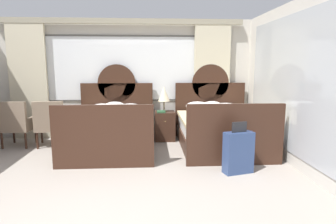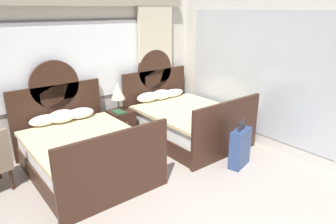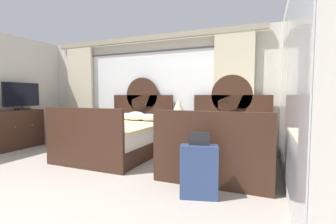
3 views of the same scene
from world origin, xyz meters
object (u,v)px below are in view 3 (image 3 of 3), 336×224
(bed_near_mirror, at_px, (223,145))
(book_on_nightstand, at_px, (173,123))
(table_lamp_on_nightstand, at_px, (178,106))
(bed_near_window, at_px, (120,137))
(armchair_by_window_centre, at_px, (60,125))
(armchair_by_window_left, at_px, (81,126))
(nightstand_between_beds, at_px, (178,138))
(tv_flatscreen, at_px, (22,96))
(dresser_minibar, at_px, (7,130))
(suitcase_on_floor, at_px, (199,171))

(bed_near_mirror, distance_m, book_on_nightstand, 1.32)
(bed_near_mirror, xyz_separation_m, table_lamp_on_nightstand, (-1.09, 0.69, 0.65))
(bed_near_window, distance_m, armchair_by_window_centre, 1.99)
(armchair_by_window_left, height_order, armchair_by_window_centre, same)
(nightstand_between_beds, xyz_separation_m, tv_flatscreen, (-3.66, -0.93, 0.91))
(book_on_nightstand, relative_size, dresser_minibar, 0.17)
(table_lamp_on_nightstand, relative_size, suitcase_on_floor, 0.68)
(tv_flatscreen, relative_size, suitcase_on_floor, 1.13)
(nightstand_between_beds, xyz_separation_m, dresser_minibar, (-3.68, -1.29, 0.13))
(nightstand_between_beds, relative_size, dresser_minibar, 0.42)
(dresser_minibar, relative_size, suitcase_on_floor, 1.89)
(book_on_nightstand, bearing_deg, nightstand_between_beds, 45.88)
(table_lamp_on_nightstand, bearing_deg, bed_near_mirror, -32.34)
(bed_near_window, height_order, armchair_by_window_centre, bed_near_window)
(bed_near_window, distance_m, tv_flatscreen, 2.73)
(book_on_nightstand, xyz_separation_m, armchair_by_window_centre, (-2.96, -0.29, -0.15))
(bed_near_mirror, xyz_separation_m, dresser_minibar, (-4.76, -0.64, 0.07))
(table_lamp_on_nightstand, bearing_deg, book_on_nightstand, -119.20)
(bed_near_window, xyz_separation_m, bed_near_mirror, (2.15, -0.00, -0.00))
(table_lamp_on_nightstand, xyz_separation_m, book_on_nightstand, (-0.07, -0.13, -0.36))
(book_on_nightstand, bearing_deg, table_lamp_on_nightstand, 60.80)
(tv_flatscreen, bearing_deg, bed_near_mirror, 3.39)
(bed_near_window, height_order, table_lamp_on_nightstand, bed_near_window)
(bed_near_mirror, xyz_separation_m, suitcase_on_floor, (-0.05, -1.43, -0.05))
(tv_flatscreen, bearing_deg, suitcase_on_floor, -13.82)
(tv_flatscreen, bearing_deg, book_on_nightstand, 13.28)
(table_lamp_on_nightstand, height_order, armchair_by_window_centre, table_lamp_on_nightstand)
(bed_near_window, distance_m, suitcase_on_floor, 2.55)
(tv_flatscreen, bearing_deg, dresser_minibar, -94.48)
(bed_near_window, bearing_deg, suitcase_on_floor, -34.22)
(bed_near_mirror, bearing_deg, armchair_by_window_centre, 176.18)
(table_lamp_on_nightstand, bearing_deg, dresser_minibar, -160.08)
(armchair_by_window_centre, bearing_deg, armchair_by_window_left, 0.10)
(bed_near_window, height_order, bed_near_mirror, same)
(bed_near_window, xyz_separation_m, dresser_minibar, (-2.61, -0.64, 0.07))
(bed_near_window, bearing_deg, armchair_by_window_left, 167.95)
(suitcase_on_floor, bearing_deg, nightstand_between_beds, 116.32)
(bed_near_window, height_order, nightstand_between_beds, bed_near_window)
(dresser_minibar, bearing_deg, suitcase_on_floor, -9.56)
(dresser_minibar, bearing_deg, nightstand_between_beds, 19.30)
(bed_near_mirror, height_order, armchair_by_window_left, bed_near_mirror)
(book_on_nightstand, bearing_deg, armchair_by_window_left, -172.88)
(nightstand_between_beds, height_order, armchair_by_window_left, armchair_by_window_left)
(tv_flatscreen, xyz_separation_m, armchair_by_window_centre, (0.61, 0.56, -0.73))
(book_on_nightstand, relative_size, armchair_by_window_centre, 0.27)
(book_on_nightstand, height_order, suitcase_on_floor, suitcase_on_floor)
(bed_near_window, xyz_separation_m, armchair_by_window_centre, (-1.97, 0.28, 0.13))
(nightstand_between_beds, bearing_deg, book_on_nightstand, -134.12)
(dresser_minibar, bearing_deg, bed_near_window, 13.78)
(bed_near_window, bearing_deg, armchair_by_window_centre, 172.04)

